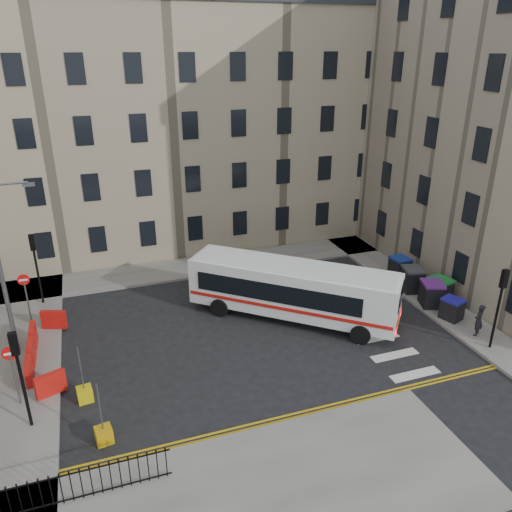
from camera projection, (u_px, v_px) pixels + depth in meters
ground at (282, 324)px, 26.34m from camera, size 120.00×120.00×0.00m
pavement_north at (145, 274)px, 31.97m from camera, size 36.00×3.20×0.15m
pavement_east at (387, 270)px, 32.52m from camera, size 2.40×26.00×0.15m
terrace_north at (106, 124)px, 34.34m from camera, size 38.30×10.80×17.20m
traffic_light_east at (500, 297)px, 23.05m from camera, size 0.28×0.22×4.10m
traffic_light_nw at (35, 258)px, 27.24m from camera, size 0.28×0.22×4.10m
traffic_light_sw at (19, 366)px, 18.10m from camera, size 0.28×0.22×4.10m
streetlamp at (0, 268)px, 22.45m from camera, size 0.50×0.22×8.14m
no_entry_north at (25, 288)px, 25.65m from camera, size 0.60×0.08×3.00m
no_entry_south at (12, 364)px, 19.56m from camera, size 0.60×0.08×3.00m
roadworks_barriers at (40, 351)px, 22.93m from camera, size 1.66×6.26×1.00m
iron_railings at (46, 493)px, 15.50m from camera, size 7.80×0.04×1.20m
bus at (292, 289)px, 26.36m from camera, size 10.03×9.06×3.01m
wheelie_bin_a at (452, 309)px, 26.40m from camera, size 1.22×1.30×1.16m
wheelie_bin_b at (431, 294)px, 27.73m from camera, size 1.46×1.56×1.40m
wheelie_bin_c at (439, 290)px, 28.19m from camera, size 1.35×1.47×1.38m
wheelie_bin_d at (412, 279)px, 29.42m from camera, size 1.42×1.54×1.43m
wheelie_bin_e at (400, 267)px, 31.18m from camera, size 1.14×1.28×1.30m
pedestrian at (479, 320)px, 24.80m from camera, size 0.73×0.68×1.69m
bollard_yellow at (85, 394)px, 20.59m from camera, size 0.66×0.66×0.60m
bollard_chevron at (104, 435)px, 18.44m from camera, size 0.68×0.68×0.60m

